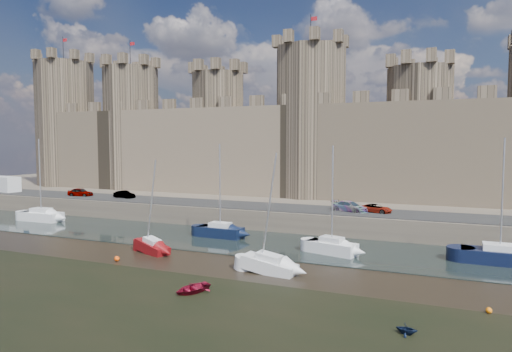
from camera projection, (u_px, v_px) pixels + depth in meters
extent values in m
plane|color=black|center=(67.00, 317.00, 28.64)|extent=(160.00, 160.00, 0.00)
cube|color=black|center=(232.00, 240.00, 50.72)|extent=(160.00, 12.00, 0.08)
cube|color=#4C443A|center=(317.00, 195.00, 83.76)|extent=(160.00, 60.00, 2.50)
cube|color=black|center=(265.00, 206.00, 59.74)|extent=(160.00, 7.00, 0.10)
cube|color=#42382B|center=(297.00, 151.00, 72.11)|extent=(100.00, 9.00, 14.00)
cylinder|color=#42382B|center=(65.00, 124.00, 90.16)|extent=(11.00, 11.00, 24.00)
cylinder|color=black|center=(63.00, 50.00, 89.08)|extent=(0.10, 0.10, 5.00)
cube|color=#A7161D|center=(65.00, 40.00, 88.75)|extent=(1.00, 0.03, 0.60)
cylinder|color=#42382B|center=(132.00, 128.00, 84.09)|extent=(10.00, 10.00, 22.00)
cylinder|color=black|center=(130.00, 54.00, 83.09)|extent=(0.10, 0.10, 5.00)
cube|color=#A7161D|center=(132.00, 44.00, 82.76)|extent=(1.00, 0.03, 0.60)
cylinder|color=#42382B|center=(219.00, 133.00, 77.26)|extent=(9.00, 9.00, 20.00)
cylinder|color=#42382B|center=(310.00, 123.00, 71.00)|extent=(11.00, 11.00, 23.00)
cylinder|color=black|center=(311.00, 31.00, 69.96)|extent=(0.10, 0.10, 5.00)
cube|color=#A7161D|center=(314.00, 19.00, 69.63)|extent=(1.00, 0.03, 0.60)
cylinder|color=#42382B|center=(418.00, 135.00, 65.01)|extent=(9.00, 9.00, 19.00)
imported|color=gray|center=(80.00, 192.00, 70.96)|extent=(4.08, 2.04, 1.33)
imported|color=gray|center=(124.00, 195.00, 68.53)|extent=(3.66, 1.72, 1.16)
imported|color=gray|center=(350.00, 207.00, 55.30)|extent=(4.83, 3.09, 1.30)
imported|color=gray|center=(376.00, 209.00, 54.46)|extent=(4.14, 2.59, 1.07)
cube|color=silver|center=(5.00, 184.00, 77.36)|extent=(6.33, 3.40, 2.62)
cube|color=silver|center=(41.00, 216.00, 63.01)|extent=(6.12, 2.56, 1.23)
cube|color=silver|center=(41.00, 210.00, 62.95)|extent=(2.74, 1.74, 0.56)
cylinder|color=silver|center=(40.00, 176.00, 62.59)|extent=(0.14, 0.14, 10.07)
cube|color=black|center=(220.00, 232.00, 52.33)|extent=(5.42, 2.29, 1.17)
cube|color=silver|center=(220.00, 225.00, 52.27)|extent=(2.43, 1.55, 0.53)
cylinder|color=silver|center=(220.00, 186.00, 51.94)|extent=(0.14, 0.14, 9.54)
cube|color=silver|center=(332.00, 248.00, 44.51)|extent=(5.21, 3.07, 1.15)
cube|color=silver|center=(332.00, 239.00, 44.45)|extent=(2.44, 1.83, 0.52)
cylinder|color=silver|center=(332.00, 194.00, 44.12)|extent=(0.14, 0.14, 9.41)
cube|color=black|center=(500.00, 257.00, 40.85)|extent=(6.47, 2.61, 1.23)
cube|color=silver|center=(500.00, 247.00, 40.78)|extent=(2.89, 1.80, 0.56)
cylinder|color=silver|center=(502.00, 194.00, 40.43)|extent=(0.14, 0.14, 10.05)
cube|color=maroon|center=(152.00, 248.00, 45.12)|extent=(4.27, 2.81, 1.01)
cube|color=silver|center=(152.00, 241.00, 45.06)|extent=(2.03, 1.62, 0.46)
cylinder|color=silver|center=(151.00, 201.00, 44.77)|extent=(0.14, 0.14, 8.29)
cube|color=silver|center=(269.00, 266.00, 38.30)|extent=(4.86, 2.28, 1.11)
cube|color=silver|center=(269.00, 257.00, 38.24)|extent=(2.21, 1.48, 0.50)
cylinder|color=silver|center=(269.00, 206.00, 37.93)|extent=(0.14, 0.14, 9.04)
imported|color=maroon|center=(192.00, 289.00, 33.24)|extent=(3.02, 3.36, 0.57)
imported|color=black|center=(406.00, 329.00, 25.99)|extent=(1.46, 1.33, 0.66)
sphere|color=#FF4C0B|center=(117.00, 259.00, 41.96)|extent=(0.49, 0.49, 0.49)
sphere|color=orange|center=(489.00, 310.00, 29.21)|extent=(0.40, 0.40, 0.40)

